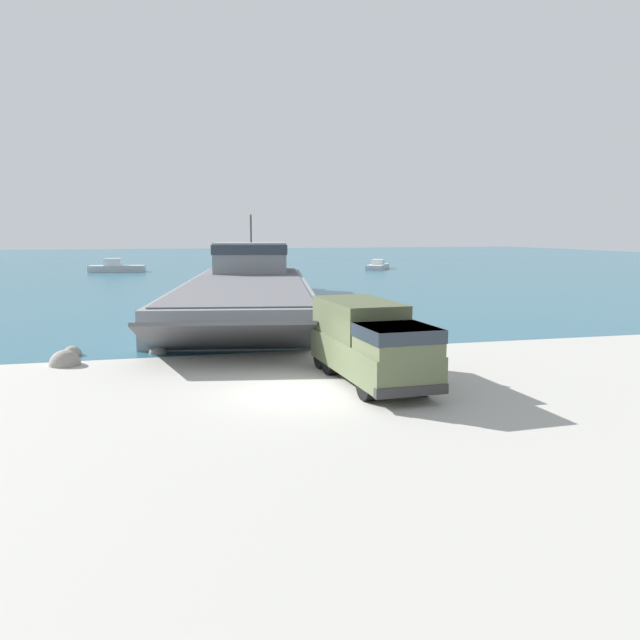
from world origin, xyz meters
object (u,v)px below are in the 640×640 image
(moored_boat_c, at_px, (116,267))
(landing_craft, at_px, (248,283))
(moored_boat_a, at_px, (378,266))
(military_truck, at_px, (370,342))
(soldier_on_ramp, at_px, (430,350))

(moored_boat_c, bearing_deg, landing_craft, 21.88)
(landing_craft, bearing_deg, moored_boat_a, 68.52)
(military_truck, relative_size, moored_boat_a, 1.00)
(military_truck, xyz_separation_m, soldier_on_ramp, (2.38, 0.08, -0.43))
(landing_craft, bearing_deg, military_truck, -77.97)
(military_truck, distance_m, moored_boat_a, 69.73)
(military_truck, bearing_deg, landing_craft, 179.38)
(landing_craft, height_order, moored_boat_a, landing_craft)
(soldier_on_ramp, relative_size, moored_boat_c, 0.24)
(moored_boat_a, distance_m, moored_boat_c, 36.67)
(soldier_on_ramp, bearing_deg, landing_craft, 36.48)
(moored_boat_a, bearing_deg, landing_craft, 87.97)
(landing_craft, relative_size, military_truck, 5.10)
(landing_craft, bearing_deg, soldier_on_ramp, -72.68)
(landing_craft, xyz_separation_m, military_truck, (0.97, -25.70, -0.09))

